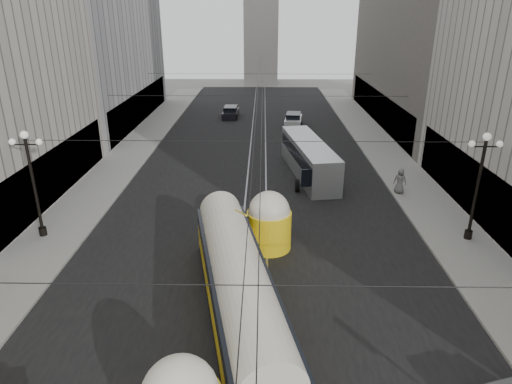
{
  "coord_description": "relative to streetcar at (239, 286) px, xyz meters",
  "views": [
    {
      "loc": [
        0.51,
        -6.12,
        12.69
      ],
      "look_at": [
        0.16,
        15.05,
        4.19
      ],
      "focal_mm": 32.0,
      "sensor_mm": 36.0,
      "label": 1
    }
  ],
  "objects": [
    {
      "name": "lamppost_right_mid",
      "position": [
        13.1,
        7.55,
        2.05
      ],
      "size": [
        1.86,
        0.44,
        6.37
      ],
      "color": "black",
      "rests_on": "sidewalk_right"
    },
    {
      "name": "sedan_white_far",
      "position": [
        4.53,
        36.34,
        -1.05
      ],
      "size": [
        2.35,
        4.68,
        1.42
      ],
      "color": "silver",
      "rests_on": "ground"
    },
    {
      "name": "sidewalk_right",
      "position": [
        12.5,
        25.55,
        -1.62
      ],
      "size": [
        4.0,
        72.0,
        0.15
      ],
      "primitive_type": "cube",
      "color": "gray",
      "rests_on": "ground"
    },
    {
      "name": "streetcar",
      "position": [
        0.0,
        0.0,
        0.0
      ],
      "size": [
        5.24,
        15.57,
        3.47
      ],
      "color": "yellow",
      "rests_on": "ground"
    },
    {
      "name": "rail_right",
      "position": [
        1.25,
        22.05,
        -1.69
      ],
      "size": [
        0.12,
        85.0,
        0.04
      ],
      "primitive_type": "cube",
      "color": "gray",
      "rests_on": "ground"
    },
    {
      "name": "sedan_dark_far",
      "position": [
        -3.12,
        40.47,
        -1.07
      ],
      "size": [
        1.92,
        4.41,
        1.38
      ],
      "color": "black",
      "rests_on": "ground"
    },
    {
      "name": "catenary",
      "position": [
        0.62,
        21.04,
        4.19
      ],
      "size": [
        25.0,
        72.0,
        0.23
      ],
      "color": "black",
      "rests_on": "ground"
    },
    {
      "name": "rail_left",
      "position": [
        -0.25,
        22.05,
        -1.69
      ],
      "size": [
        0.12,
        85.0,
        0.04
      ],
      "primitive_type": "cube",
      "color": "gray",
      "rests_on": "ground"
    },
    {
      "name": "sidewalk_left",
      "position": [
        -11.5,
        25.55,
        -1.62
      ],
      "size": [
        4.0,
        72.0,
        0.15
      ],
      "primitive_type": "cube",
      "color": "gray",
      "rests_on": "ground"
    },
    {
      "name": "pedestrian_sidewalk_right",
      "position": [
        11.0,
        14.68,
        -0.61
      ],
      "size": [
        1.06,
        0.87,
        1.87
      ],
      "primitive_type": "imported",
      "rotation": [
        0.0,
        0.0,
        2.74
      ],
      "color": "slate",
      "rests_on": "sidewalk_right"
    },
    {
      "name": "lamppost_left_mid",
      "position": [
        -12.1,
        7.55,
        2.05
      ],
      "size": [
        1.86,
        0.44,
        6.37
      ],
      "color": "black",
      "rests_on": "sidewalk_left"
    },
    {
      "name": "city_bus",
      "position": [
        4.73,
        18.93,
        -0.16
      ],
      "size": [
        3.99,
        11.28,
        2.8
      ],
      "color": "#AEB2B4",
      "rests_on": "ground"
    },
    {
      "name": "road",
      "position": [
        0.5,
        22.05,
        -1.69
      ],
      "size": [
        20.0,
        85.0,
        0.02
      ],
      "primitive_type": "cube",
      "color": "black",
      "rests_on": "ground"
    }
  ]
}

